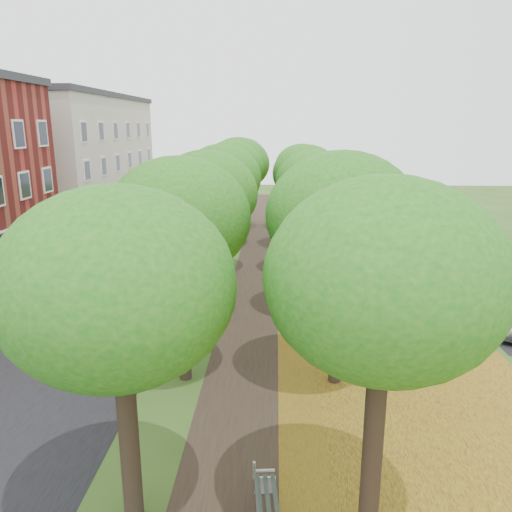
# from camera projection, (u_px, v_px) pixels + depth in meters

# --- Properties ---
(street_asphalt) EXTENTS (8.00, 70.00, 0.01)m
(street_asphalt) POSITION_uv_depth(u_px,v_px,m) (113.00, 288.00, 25.06)
(street_asphalt) COLOR black
(street_asphalt) RESTS_ON ground
(footpath) EXTENTS (3.20, 70.00, 0.01)m
(footpath) POSITION_uv_depth(u_px,v_px,m) (261.00, 290.00, 24.78)
(footpath) COLOR black
(footpath) RESTS_ON ground
(leaf_verge) EXTENTS (7.50, 70.00, 0.01)m
(leaf_verge) POSITION_uv_depth(u_px,v_px,m) (363.00, 291.00, 24.58)
(leaf_verge) COLOR olive
(leaf_verge) RESTS_ON ground
(tree_row_west) EXTENTS (4.33, 34.33, 6.83)m
(tree_row_west) POSITION_uv_depth(u_px,v_px,m) (215.00, 190.00, 23.60)
(tree_row_west) COLOR black
(tree_row_west) RESTS_ON ground
(tree_row_east) EXTENTS (4.33, 34.33, 6.83)m
(tree_row_east) POSITION_uv_depth(u_px,v_px,m) (317.00, 190.00, 23.41)
(tree_row_east) COLOR black
(tree_row_east) RESTS_ON ground
(building_cream) EXTENTS (10.30, 20.30, 10.40)m
(building_cream) POSITION_uv_depth(u_px,v_px,m) (64.00, 159.00, 41.49)
(building_cream) COLOR beige
(building_cream) RESTS_ON ground
(bench) EXTENTS (0.65, 1.72, 0.79)m
(bench) POSITION_uv_depth(u_px,v_px,m) (265.00, 503.00, 10.26)
(bench) COLOR #2B3630
(bench) RESTS_ON ground
(car_red) EXTENTS (3.93, 2.22, 1.22)m
(car_red) POSITION_uv_depth(u_px,v_px,m) (488.00, 281.00, 24.21)
(car_red) COLOR maroon
(car_red) RESTS_ON ground
(car_grey) EXTENTS (4.55, 2.30, 1.27)m
(car_grey) POSITION_uv_depth(u_px,v_px,m) (470.00, 263.00, 27.22)
(car_grey) COLOR #2F2F34
(car_grey) RESTS_ON ground
(car_white) EXTENTS (5.64, 3.38, 1.47)m
(car_white) POSITION_uv_depth(u_px,v_px,m) (474.00, 268.00, 25.91)
(car_white) COLOR white
(car_white) RESTS_ON ground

